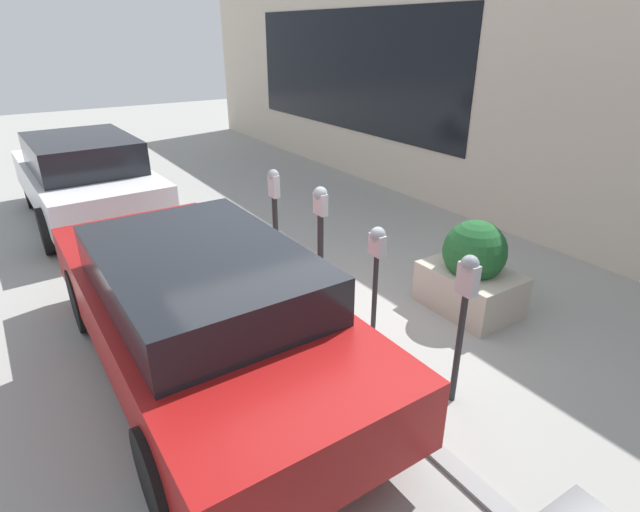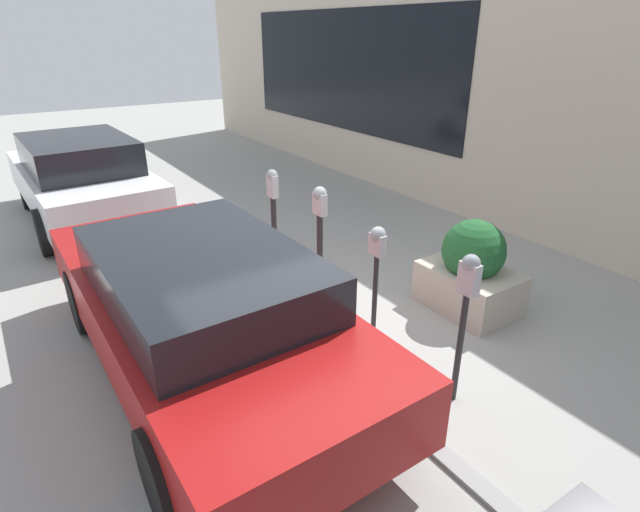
# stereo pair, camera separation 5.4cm
# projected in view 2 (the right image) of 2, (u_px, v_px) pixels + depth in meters

# --- Properties ---
(ground_plane) EXTENTS (40.00, 40.00, 0.00)m
(ground_plane) POSITION_uv_depth(u_px,v_px,m) (309.00, 333.00, 5.61)
(ground_plane) COLOR #999993
(curb_strip) EXTENTS (24.50, 0.16, 0.04)m
(curb_strip) POSITION_uv_depth(u_px,v_px,m) (303.00, 333.00, 5.57)
(curb_strip) COLOR gray
(curb_strip) RESTS_ON ground_plane
(building_facade) EXTENTS (24.50, 0.17, 4.16)m
(building_facade) POSITION_uv_depth(u_px,v_px,m) (575.00, 109.00, 7.01)
(building_facade) COLOR beige
(building_facade) RESTS_ON ground_plane
(parking_meter_nearest) EXTENTS (0.18, 0.15, 1.46)m
(parking_meter_nearest) POSITION_uv_depth(u_px,v_px,m) (466.00, 297.00, 4.18)
(parking_meter_nearest) COLOR #232326
(parking_meter_nearest) RESTS_ON ground_plane
(parking_meter_second) EXTENTS (0.19, 0.16, 1.35)m
(parking_meter_second) POSITION_uv_depth(u_px,v_px,m) (377.00, 257.00, 5.01)
(parking_meter_second) COLOR #232326
(parking_meter_second) RESTS_ON ground_plane
(parking_meter_middle) EXTENTS (0.19, 0.16, 1.48)m
(parking_meter_middle) POSITION_uv_depth(u_px,v_px,m) (320.00, 225.00, 5.90)
(parking_meter_middle) COLOR #232326
(parking_meter_middle) RESTS_ON ground_plane
(parking_meter_fourth) EXTENTS (0.17, 0.15, 1.45)m
(parking_meter_fourth) POSITION_uv_depth(u_px,v_px,m) (273.00, 205.00, 6.70)
(parking_meter_fourth) COLOR #232326
(parking_meter_fourth) RESTS_ON ground_plane
(planter_box) EXTENTS (1.11, 0.80, 1.13)m
(planter_box) POSITION_uv_depth(u_px,v_px,m) (471.00, 271.00, 5.93)
(planter_box) COLOR #B2A899
(planter_box) RESTS_ON ground_plane
(parked_car_middle) EXTENTS (4.67, 1.89, 1.37)m
(parked_car_middle) POSITION_uv_depth(u_px,v_px,m) (199.00, 305.00, 4.68)
(parked_car_middle) COLOR maroon
(parked_car_middle) RESTS_ON ground_plane
(parked_car_rear) EXTENTS (4.27, 1.94, 1.48)m
(parked_car_rear) POSITION_uv_depth(u_px,v_px,m) (82.00, 177.00, 8.64)
(parked_car_rear) COLOR silver
(parked_car_rear) RESTS_ON ground_plane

